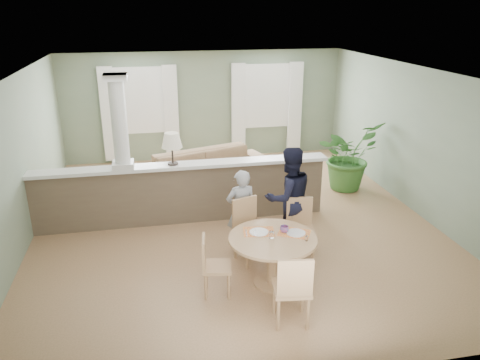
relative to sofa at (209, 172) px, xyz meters
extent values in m
plane|color=tan|center=(0.23, -1.67, -0.41)|extent=(8.00, 8.00, 0.00)
cube|color=gray|center=(0.23, 2.33, 0.94)|extent=(7.00, 0.02, 2.70)
cube|color=gray|center=(-3.27, -1.67, 0.94)|extent=(0.02, 8.00, 2.70)
cube|color=gray|center=(3.73, -1.67, 0.94)|extent=(0.02, 8.00, 2.70)
cube|color=gray|center=(0.23, -5.67, 0.94)|extent=(7.00, 0.02, 2.70)
cube|color=white|center=(0.23, -1.67, 2.29)|extent=(7.00, 8.00, 0.02)
cube|color=white|center=(-1.37, 2.30, 1.14)|extent=(1.10, 0.02, 1.50)
cube|color=white|center=(-1.37, 2.27, 1.14)|extent=(1.22, 0.04, 1.62)
cube|color=white|center=(1.83, 2.30, 1.14)|extent=(1.10, 0.02, 1.50)
cube|color=white|center=(1.83, 2.27, 1.14)|extent=(1.22, 0.04, 1.62)
cube|color=white|center=(-2.12, 2.21, 0.84)|extent=(0.35, 0.10, 2.30)
cube|color=white|center=(-0.62, 2.21, 0.84)|extent=(0.35, 0.10, 2.30)
cube|color=white|center=(1.08, 2.21, 0.84)|extent=(0.35, 0.10, 2.30)
cube|color=white|center=(2.58, 2.21, 0.84)|extent=(0.35, 0.10, 2.30)
cube|color=brown|center=(-0.67, -1.47, 0.12)|extent=(5.20, 0.22, 1.05)
cube|color=white|center=(-0.67, -1.47, 0.67)|extent=(5.32, 0.36, 0.06)
cube|color=white|center=(-1.67, -1.47, 0.75)|extent=(0.36, 0.36, 0.10)
cylinder|color=white|center=(-1.67, -1.47, 1.50)|extent=(0.26, 0.26, 1.39)
cube|color=white|center=(-1.67, -1.47, 2.24)|extent=(0.38, 0.38, 0.10)
cylinder|color=black|center=(-0.82, -1.47, 0.72)|extent=(0.18, 0.18, 0.03)
cylinder|color=black|center=(-0.82, -1.47, 0.87)|extent=(0.03, 0.03, 0.28)
cone|color=beige|center=(-0.82, -1.47, 1.14)|extent=(0.36, 0.36, 0.26)
imported|color=#9B8155|center=(0.00, 0.00, 0.00)|extent=(2.99, 1.90, 0.82)
imported|color=#366C2B|center=(2.93, -0.47, 0.32)|extent=(1.70, 1.63, 1.46)
cylinder|color=tan|center=(0.37, -3.81, -0.39)|extent=(0.51, 0.51, 0.04)
cylinder|color=tan|center=(0.37, -3.81, -0.04)|extent=(0.14, 0.14, 0.66)
cylinder|color=tan|center=(0.37, -3.81, 0.31)|extent=(1.23, 1.23, 0.04)
cube|color=red|center=(0.23, -3.60, 0.34)|extent=(0.48, 0.38, 0.01)
cube|color=red|center=(0.71, -3.74, 0.34)|extent=(0.53, 0.49, 0.01)
cylinder|color=silver|center=(0.22, -3.63, 0.35)|extent=(0.27, 0.27, 0.01)
cylinder|color=silver|center=(0.72, -3.76, 0.35)|extent=(0.27, 0.27, 0.01)
cylinder|color=white|center=(0.35, -3.82, 0.38)|extent=(0.08, 0.08, 0.09)
cube|color=silver|center=(0.16, -3.67, 0.35)|extent=(0.04, 0.18, 0.00)
cube|color=silver|center=(0.04, -3.62, 0.34)|extent=(0.04, 0.22, 0.00)
cylinder|color=white|center=(0.80, -3.99, 0.37)|extent=(0.04, 0.04, 0.07)
cylinder|color=silver|center=(0.80, -3.99, 0.41)|extent=(0.04, 0.04, 0.01)
imported|color=#265DB5|center=(0.57, -3.69, 0.38)|extent=(0.14, 0.14, 0.10)
cube|color=tan|center=(0.23, -3.10, 0.07)|extent=(0.56, 0.56, 0.05)
cylinder|color=tan|center=(0.12, -3.33, -0.18)|extent=(0.04, 0.04, 0.45)
cylinder|color=tan|center=(0.46, -3.21, -0.18)|extent=(0.04, 0.04, 0.45)
cylinder|color=tan|center=(0.00, -2.99, -0.18)|extent=(0.04, 0.04, 0.45)
cylinder|color=tan|center=(0.34, -2.87, -0.18)|extent=(0.04, 0.04, 0.45)
cube|color=tan|center=(0.17, -2.91, 0.33)|extent=(0.41, 0.18, 0.49)
cube|color=tan|center=(1.00, -3.15, 0.05)|extent=(0.49, 0.49, 0.05)
cylinder|color=tan|center=(0.81, -3.30, -0.19)|extent=(0.04, 0.04, 0.44)
cylinder|color=tan|center=(1.15, -3.35, -0.19)|extent=(0.04, 0.04, 0.44)
cylinder|color=tan|center=(0.86, -2.96, -0.19)|extent=(0.04, 0.04, 0.44)
cylinder|color=tan|center=(1.20, -3.01, -0.19)|extent=(0.04, 0.04, 0.44)
cube|color=tan|center=(1.03, -2.96, 0.30)|extent=(0.41, 0.10, 0.47)
cube|color=tan|center=(0.39, -4.66, 0.07)|extent=(0.50, 0.50, 0.05)
cylinder|color=tan|center=(0.59, -4.51, -0.18)|extent=(0.04, 0.04, 0.46)
cylinder|color=tan|center=(0.23, -4.46, -0.18)|extent=(0.04, 0.04, 0.46)
cylinder|color=tan|center=(0.54, -4.87, -0.18)|extent=(0.04, 0.04, 0.46)
cylinder|color=tan|center=(0.18, -4.82, -0.18)|extent=(0.04, 0.04, 0.46)
cube|color=tan|center=(0.36, -4.86, 0.34)|extent=(0.43, 0.10, 0.49)
cube|color=tan|center=(-0.42, -3.88, 0.00)|extent=(0.43, 0.43, 0.05)
cylinder|color=tan|center=(-0.29, -4.05, -0.21)|extent=(0.04, 0.04, 0.39)
cylinder|color=tan|center=(-0.24, -3.74, -0.21)|extent=(0.04, 0.04, 0.39)
cylinder|color=tan|center=(-0.59, -4.01, -0.21)|extent=(0.04, 0.04, 0.39)
cylinder|color=tan|center=(-0.55, -3.70, -0.21)|extent=(0.04, 0.04, 0.39)
cube|color=tan|center=(-0.59, -3.85, 0.23)|extent=(0.09, 0.37, 0.42)
imported|color=#929397|center=(0.16, -2.69, 0.27)|extent=(0.53, 0.38, 1.35)
imported|color=black|center=(0.93, -2.72, 0.43)|extent=(0.93, 0.78, 1.68)
camera|label=1|loc=(-1.20, -9.34, 3.32)|focal=35.00mm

